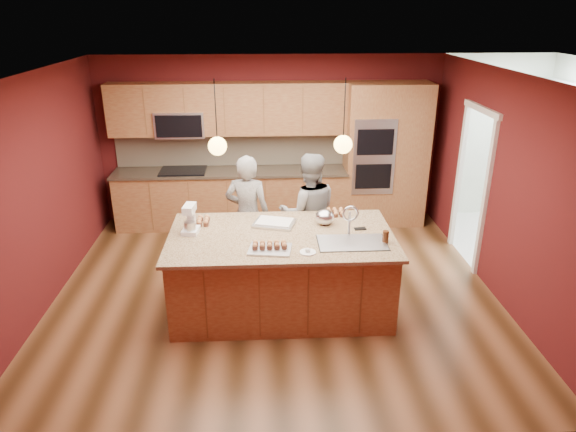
{
  "coord_description": "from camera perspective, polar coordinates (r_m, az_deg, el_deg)",
  "views": [
    {
      "loc": [
        -0.14,
        -5.73,
        3.37
      ],
      "look_at": [
        0.16,
        -0.1,
        1.07
      ],
      "focal_mm": 32.0,
      "sensor_mm": 36.0,
      "label": 1
    }
  ],
  "objects": [
    {
      "name": "floor",
      "position": [
        6.65,
        -1.39,
        -8.23
      ],
      "size": [
        5.5,
        5.5,
        0.0
      ],
      "primitive_type": "plane",
      "color": "#402712",
      "rests_on": "ground"
    },
    {
      "name": "ceiling",
      "position": [
        5.77,
        -1.65,
        15.54
      ],
      "size": [
        5.5,
        5.5,
        0.0
      ],
      "primitive_type": "plane",
      "rotation": [
        3.14,
        0.0,
        0.0
      ],
      "color": "white",
      "rests_on": "ground"
    },
    {
      "name": "wall_back",
      "position": [
        8.48,
        -1.99,
        8.42
      ],
      "size": [
        5.5,
        0.0,
        5.5
      ],
      "primitive_type": "plane",
      "rotation": [
        1.57,
        0.0,
        0.0
      ],
      "color": "#4D1213",
      "rests_on": "ground"
    },
    {
      "name": "wall_front",
      "position": [
        3.81,
        -0.45,
        -9.78
      ],
      "size": [
        5.5,
        0.0,
        5.5
      ],
      "primitive_type": "plane",
      "rotation": [
        -1.57,
        0.0,
        0.0
      ],
      "color": "#4D1213",
      "rests_on": "ground"
    },
    {
      "name": "wall_left",
      "position": [
        6.61,
        -26.08,
        2.1
      ],
      "size": [
        0.0,
        5.0,
        5.0
      ],
      "primitive_type": "plane",
      "rotation": [
        1.57,
        0.0,
        1.57
      ],
      "color": "#4D1213",
      "rests_on": "ground"
    },
    {
      "name": "wall_right",
      "position": [
        6.73,
        22.63,
        2.99
      ],
      "size": [
        0.0,
        5.0,
        5.0
      ],
      "primitive_type": "plane",
      "rotation": [
        1.57,
        0.0,
        -1.57
      ],
      "color": "#4D1213",
      "rests_on": "ground"
    },
    {
      "name": "cabinet_run",
      "position": [
        8.35,
        -6.61,
        5.46
      ],
      "size": [
        3.74,
        0.64,
        2.3
      ],
      "color": "brown",
      "rests_on": "floor"
    },
    {
      "name": "oven_column",
      "position": [
        8.47,
        10.74,
        6.64
      ],
      "size": [
        1.3,
        0.62,
        2.3
      ],
      "color": "brown",
      "rests_on": "floor"
    },
    {
      "name": "doorway_trim",
      "position": [
        7.5,
        19.69,
        2.87
      ],
      "size": [
        0.08,
        1.11,
        2.2
      ],
      "primitive_type": null,
      "color": "white",
      "rests_on": "wall_right"
    },
    {
      "name": "pendant_left",
      "position": [
        5.54,
        -7.84,
        7.74
      ],
      "size": [
        0.2,
        0.2,
        0.8
      ],
      "color": "black",
      "rests_on": "ceiling"
    },
    {
      "name": "pendant_right",
      "position": [
        5.59,
        6.14,
        7.95
      ],
      "size": [
        0.2,
        0.2,
        0.8
      ],
      "color": "black",
      "rests_on": "ceiling"
    },
    {
      "name": "island",
      "position": [
        6.08,
        -0.6,
        -6.11
      ],
      "size": [
        2.58,
        1.44,
        1.33
      ],
      "color": "brown",
      "rests_on": "floor"
    },
    {
      "name": "person_left",
      "position": [
        6.82,
        -4.49,
        0.15
      ],
      "size": [
        0.65,
        0.49,
        1.63
      ],
      "primitive_type": "imported",
      "rotation": [
        0.0,
        0.0,
        2.96
      ],
      "color": "black",
      "rests_on": "floor"
    },
    {
      "name": "person_right",
      "position": [
        6.85,
        2.3,
        0.33
      ],
      "size": [
        0.83,
        0.67,
        1.64
      ],
      "primitive_type": "imported",
      "rotation": [
        0.0,
        0.0,
        3.2
      ],
      "color": "slate",
      "rests_on": "floor"
    },
    {
      "name": "stand_mixer",
      "position": [
        5.99,
        -10.82,
        -0.51
      ],
      "size": [
        0.21,
        0.27,
        0.34
      ],
      "rotation": [
        0.0,
        0.0,
        -0.13
      ],
      "color": "white",
      "rests_on": "island"
    },
    {
      "name": "sheet_cake",
      "position": [
        6.15,
        -1.52,
        -0.76
      ],
      "size": [
        0.55,
        0.47,
        0.05
      ],
      "rotation": [
        0.0,
        0.0,
        -0.28
      ],
      "color": "silver",
      "rests_on": "island"
    },
    {
      "name": "cooling_rack",
      "position": [
        5.51,
        -2.02,
        -3.71
      ],
      "size": [
        0.49,
        0.38,
        0.02
      ],
      "primitive_type": "cube",
      "rotation": [
        0.0,
        0.0,
        -0.15
      ],
      "color": "#B8BAC1",
      "rests_on": "island"
    },
    {
      "name": "mixing_bowl",
      "position": [
        6.15,
        4.1,
        -0.11
      ],
      "size": [
        0.23,
        0.23,
        0.19
      ],
      "primitive_type": "ellipsoid",
      "color": "silver",
      "rests_on": "island"
    },
    {
      "name": "plate",
      "position": [
        5.46,
        2.21,
        -4.05
      ],
      "size": [
        0.17,
        0.17,
        0.01
      ],
      "primitive_type": "cylinder",
      "color": "white",
      "rests_on": "island"
    },
    {
      "name": "tumbler",
      "position": [
        5.77,
        10.79,
        -2.28
      ],
      "size": [
        0.07,
        0.07,
        0.14
      ],
      "primitive_type": "cylinder",
      "color": "#3E1D0D",
      "rests_on": "island"
    },
    {
      "name": "phone",
      "position": [
        6.08,
        8.01,
        -1.4
      ],
      "size": [
        0.14,
        0.09,
        0.01
      ],
      "primitive_type": "cube",
      "rotation": [
        0.0,
        0.0,
        0.09
      ],
      "color": "black",
      "rests_on": "island"
    },
    {
      "name": "cupcakes_left",
      "position": [
        6.26,
        -9.79,
        -0.5
      ],
      "size": [
        0.25,
        0.25,
        0.08
      ],
      "primitive_type": null,
      "color": "#C37E4A",
      "rests_on": "island"
    },
    {
      "name": "cupcakes_rack",
      "position": [
        5.52,
        -2.05,
        -3.21
      ],
      "size": [
        0.39,
        0.16,
        0.07
      ],
      "primitive_type": null,
      "color": "#C37E4A",
      "rests_on": "island"
    },
    {
      "name": "cupcakes_right",
      "position": [
        6.46,
        5.29,
        0.42
      ],
      "size": [
        0.22,
        0.22,
        0.07
      ],
      "primitive_type": null,
      "color": "#C37E4A",
      "rests_on": "island"
    },
    {
      "name": "washer",
      "position": [
        8.37,
        28.38,
        -0.47
      ],
      "size": [
        0.81,
        0.82,
        1.05
      ],
      "primitive_type": "cube",
      "rotation": [
        0.0,
        0.0,
        0.27
      ],
      "color": "white",
      "rests_on": "floor"
    },
    {
      "name": "dryer",
      "position": [
        8.98,
        26.11,
        1.1
      ],
      "size": [
        0.65,
        0.67,
        0.96
      ],
      "primitive_type": "cube",
      "rotation": [
        0.0,
        0.0,
        -0.1
      ],
      "color": "white",
      "rests_on": "floor"
    }
  ]
}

